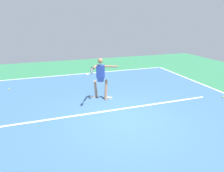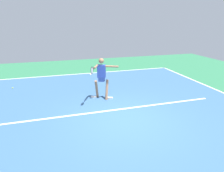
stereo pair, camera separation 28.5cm
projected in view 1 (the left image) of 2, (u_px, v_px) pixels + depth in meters
The scene contains 8 objects.
ground_plane at pixel (126, 120), 6.90m from camera, with size 22.68×22.68×0.00m, color #2D754C.
court_surface at pixel (126, 119), 6.89m from camera, with size 10.87×13.24×0.00m, color #38608E.
court_line_baseline_near at pixel (87, 73), 12.79m from camera, with size 10.87×0.10×0.01m, color white.
court_line_service at pixel (117, 109), 7.66m from camera, with size 8.15×0.10×0.01m, color white.
court_line_centre_mark at pixel (87, 74), 12.61m from camera, with size 0.10×0.30×0.01m, color white.
tennis_player at pixel (101, 76), 8.39m from camera, with size 1.28×1.18×1.80m.
tennis_ball_far_corner at pixel (9, 89), 9.79m from camera, with size 0.07×0.07×0.07m, color #CCE033.
tennis_ball_centre_court at pixel (223, 97), 8.84m from camera, with size 0.07×0.07×0.07m, color #C6E53D.
Camera 1 is at (2.44, 5.69, 3.29)m, focal length 31.93 mm.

